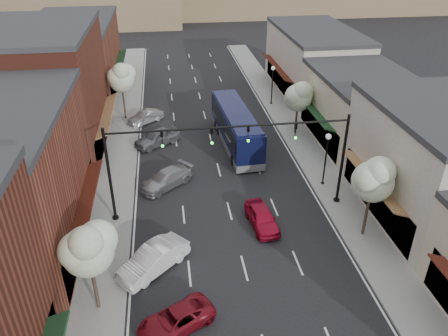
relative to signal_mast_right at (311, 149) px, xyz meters
name	(u,v)px	position (x,y,z in m)	size (l,w,h in m)	color
ground	(251,292)	(-5.62, -8.00, -4.62)	(160.00, 160.00, 0.00)	black
sidewalk_left	(120,151)	(-14.02, 10.50, -4.55)	(2.80, 73.00, 0.15)	gray
sidewalk_right	(300,140)	(2.78, 10.50, -4.55)	(2.80, 73.00, 0.15)	gray
curb_left	(136,150)	(-12.62, 10.50, -4.55)	(0.25, 73.00, 0.17)	gray
curb_right	(286,141)	(1.38, 10.50, -4.55)	(0.25, 73.00, 0.17)	gray
bldg_left_midfar	(45,92)	(-19.86, 12.00, 0.78)	(10.14, 14.10, 10.90)	#5E281B
bldg_left_far	(76,57)	(-19.84, 28.00, -0.46)	(10.14, 18.10, 8.40)	brown
bldg_right_midnear	(435,164)	(8.10, -2.00, -0.72)	(9.14, 12.10, 7.90)	beige
bldg_right_midfar	(361,108)	(8.08, 10.00, -1.46)	(9.14, 12.10, 6.40)	#C0B498
bldg_right_far	(313,61)	(8.09, 24.00, -0.96)	(9.14, 16.10, 7.40)	beige
hill_near	(53,3)	(-30.62, 70.00, -0.62)	(50.00, 20.00, 8.00)	#7A6647
signal_mast_right	(311,149)	(0.00, 0.00, 0.00)	(8.22, 0.46, 7.00)	black
signal_mast_left	(145,160)	(-11.24, 0.00, 0.00)	(8.22, 0.46, 7.00)	black
tree_right_near	(375,178)	(2.73, -4.05, -0.17)	(2.85, 2.65, 5.95)	#47382B
tree_right_far	(299,95)	(2.73, 11.95, -0.63)	(2.85, 2.65, 5.43)	#47382B
tree_left_near	(88,248)	(-13.87, -8.05, -0.40)	(2.85, 2.65, 5.69)	#47382B
tree_left_far	(121,77)	(-13.87, 17.95, -0.02)	(2.85, 2.65, 6.13)	#47382B
lamp_post_near	(327,151)	(2.18, 2.50, -1.62)	(0.44, 0.44, 4.44)	black
lamp_post_far	(273,79)	(2.18, 20.00, -1.62)	(0.44, 0.44, 4.44)	black
coach_bus	(236,127)	(-3.46, 10.53, -2.82)	(3.18, 11.39, 3.44)	black
red_hatchback	(262,217)	(-3.71, -2.02, -3.94)	(1.61, 4.01, 1.37)	maroon
parked_car_a	(176,320)	(-9.86, -9.86, -4.06)	(1.87, 4.05, 1.13)	maroon
parked_car_b	(153,259)	(-10.97, -5.36, -3.85)	(1.63, 4.67, 1.54)	silver
parked_car_c	(166,179)	(-10.03, 4.02, -3.96)	(1.85, 4.56, 1.32)	gray
parked_car_d	(157,137)	(-10.65, 11.49, -3.87)	(1.78, 4.42, 1.51)	slate
parked_car_e	(146,117)	(-11.82, 16.80, -4.00)	(1.33, 3.80, 1.25)	#A2A2A7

